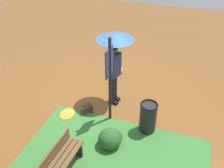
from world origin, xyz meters
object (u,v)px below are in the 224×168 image
Objects in this scene: handbag at (87,109)px; trash_bin at (148,118)px; person_with_umbrella at (115,51)px; info_sign_post at (109,72)px; park_bench at (58,166)px.

handbag is 1.68m from trash_bin.
trash_bin is (-0.92, -1.16, -1.13)m from person_with_umbrella.
info_sign_post reaches higher than handbag.
trash_bin is (1.93, -1.35, 0.02)m from park_bench.
info_sign_post is 6.22× the size of handbag.
trash_bin is at bearing -95.30° from info_sign_post.
trash_bin is at bearing -128.56° from person_with_umbrella.
person_with_umbrella is 0.85m from info_sign_post.
park_bench is (-2.06, -0.30, 0.28)m from handbag.
park_bench is at bearing 170.05° from info_sign_post.
handbag is (0.03, 0.65, -1.32)m from info_sign_post.
person_with_umbrella reaches higher than park_bench.
info_sign_post reaches higher than person_with_umbrella.
info_sign_post is (-0.83, -0.16, -0.11)m from person_with_umbrella.
info_sign_post is 2.30m from park_bench.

